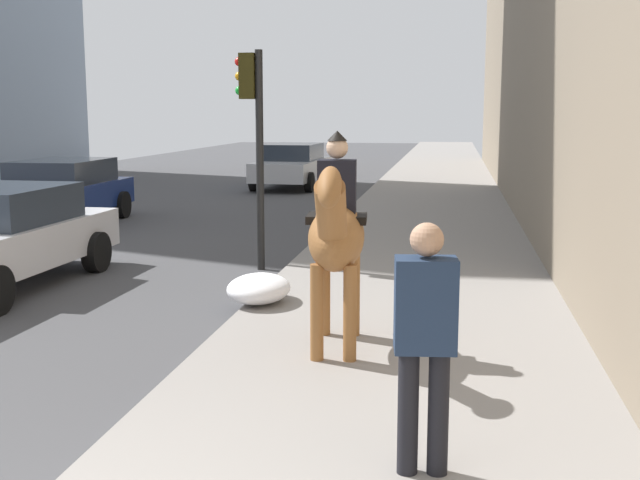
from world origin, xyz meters
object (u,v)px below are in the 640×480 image
at_px(car_mid_lane, 60,191).
at_px(mounted_horse_near, 336,233).
at_px(pedestrian_greeting, 425,332).
at_px(traffic_light_near_curb, 254,123).
at_px(car_near_lane, 293,165).

bearing_deg(car_mid_lane, mounted_horse_near, 39.40).
bearing_deg(pedestrian_greeting, traffic_light_near_curb, 15.77).
relative_size(car_near_lane, car_mid_lane, 1.08).
bearing_deg(traffic_light_near_curb, car_near_lane, 8.90).
relative_size(mounted_horse_near, pedestrian_greeting, 1.30).
relative_size(car_near_lane, traffic_light_near_curb, 1.33).
height_order(pedestrian_greeting, traffic_light_near_curb, traffic_light_near_curb).
relative_size(pedestrian_greeting, car_mid_lane, 0.40).
relative_size(pedestrian_greeting, car_near_lane, 0.37).
height_order(mounted_horse_near, traffic_light_near_curb, traffic_light_near_curb).
height_order(car_mid_lane, traffic_light_near_curb, traffic_light_near_curb).
distance_m(mounted_horse_near, pedestrian_greeting, 2.87).
height_order(car_near_lane, car_mid_lane, same).
relative_size(mounted_horse_near, traffic_light_near_curb, 0.64).
bearing_deg(mounted_horse_near, car_near_lane, -171.83).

